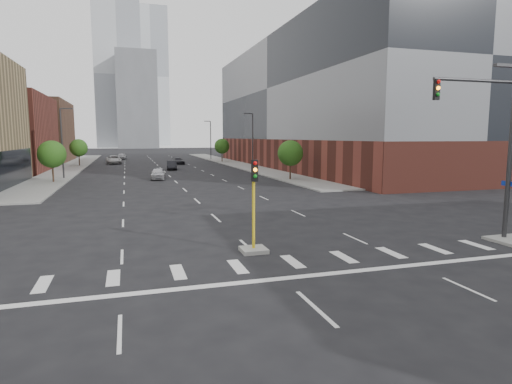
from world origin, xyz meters
name	(u,v)px	position (x,y,z in m)	size (l,w,h in m)	color
ground	(346,336)	(0.00, 0.00, 0.00)	(400.00, 400.00, 0.00)	black
sidewalk_left_far	(73,166)	(-15.00, 74.00, 0.07)	(5.00, 92.00, 0.15)	gray
sidewalk_right_far	(233,163)	(15.00, 74.00, 0.07)	(5.00, 92.00, 0.15)	gray
building_left_far_b	(18,132)	(-27.50, 92.00, 6.50)	(20.00, 24.00, 13.00)	brown
building_right_main	(331,105)	(29.50, 60.00, 11.00)	(24.00, 70.00, 22.00)	brown
tower_left	(118,77)	(-8.00, 220.00, 35.00)	(22.00, 22.00, 70.00)	#B2B7BC
tower_right	(151,78)	(10.00, 260.00, 40.00)	(20.00, 20.00, 80.00)	#B2B7BC
tower_mid	(137,101)	(0.00, 200.00, 22.00)	(18.00, 18.00, 44.00)	slate
median_traffic_signal	(254,232)	(0.00, 8.97, 0.97)	(1.20, 1.20, 4.40)	#999993
mast_arm_signal	(498,133)	(12.61, 7.50, 5.65)	(5.12, 0.90, 9.07)	#2D2D30
streetlight_right_a	(252,139)	(13.41, 55.00, 5.01)	(1.60, 0.22, 9.07)	#2D2D30
streetlight_right_b	(210,138)	(13.41, 90.00, 5.01)	(1.60, 0.22, 9.07)	#2D2D30
streetlight_left	(63,140)	(-13.41, 50.00, 5.01)	(1.60, 0.22, 9.07)	#2D2D30
tree_left_near	(52,154)	(-14.00, 45.00, 3.39)	(3.20, 3.20, 4.85)	#382619
tree_left_far	(79,148)	(-14.00, 75.00, 3.39)	(3.20, 3.20, 4.85)	#382619
tree_right_near	(290,153)	(14.00, 40.00, 3.39)	(3.20, 3.20, 4.85)	#382619
tree_right_far	(222,146)	(14.00, 80.00, 3.39)	(3.20, 3.20, 4.85)	#382619
car_near_left	(158,173)	(-1.85, 45.94, 0.75)	(1.77, 4.40, 1.50)	#B6B6BB
car_mid_right	(172,165)	(1.50, 61.52, 0.75)	(1.58, 4.53, 1.49)	black
car_far_left	(114,160)	(-8.10, 80.39, 0.83)	(2.76, 5.99, 1.67)	silver
car_deep_right	(178,161)	(4.10, 75.35, 0.66)	(1.85, 4.55, 1.32)	black
car_distant	(122,156)	(-6.71, 97.48, 0.77)	(1.81, 4.51, 1.54)	#9E9EA2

